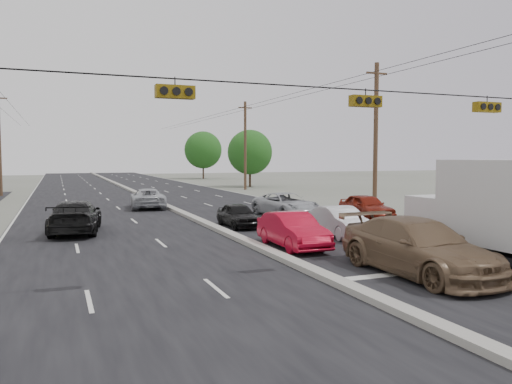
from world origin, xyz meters
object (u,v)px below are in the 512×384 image
at_px(utility_pole_right_b, 376,136).
at_px(tan_sedan, 418,248).
at_px(queue_car_b, 341,222).
at_px(queue_car_a, 238,215).
at_px(queue_car_c, 286,205).
at_px(queue_car_e, 366,207).
at_px(tree_right_mid, 250,152).
at_px(utility_pole_right_c, 245,145).
at_px(tree_right_far, 203,150).
at_px(box_truck, 504,212).
at_px(red_sedan, 293,231).
at_px(oncoming_near, 75,217).
at_px(oncoming_far, 148,198).

distance_m(utility_pole_right_b, tan_sedan, 18.91).
xyz_separation_m(tan_sedan, queue_car_b, (1.77, 7.50, -0.18)).
relative_size(queue_car_a, queue_car_c, 0.70).
distance_m(utility_pole_right_b, queue_car_e, 6.17).
height_order(utility_pole_right_b, queue_car_c, utility_pole_right_b).
bearing_deg(tree_right_mid, utility_pole_right_b, -94.76).
bearing_deg(queue_car_c, utility_pole_right_c, 67.63).
bearing_deg(tan_sedan, utility_pole_right_b, 57.76).
distance_m(tree_right_far, box_truck, 71.46).
bearing_deg(queue_car_a, queue_car_b, -55.57).
bearing_deg(box_truck, queue_car_a, 112.40).
bearing_deg(red_sedan, tree_right_mid, 72.36).
relative_size(tree_right_far, queue_car_e, 1.86).
bearing_deg(tree_right_far, utility_pole_right_b, -93.64).
distance_m(red_sedan, queue_car_a, 6.54).
xyz_separation_m(tree_right_mid, queue_car_c, (-9.20, -30.16, -3.60)).
bearing_deg(utility_pole_right_b, oncoming_near, -172.49).
distance_m(utility_pole_right_b, oncoming_near, 19.84).
relative_size(oncoming_near, oncoming_far, 1.07).
height_order(box_truck, red_sedan, box_truck).
relative_size(utility_pole_right_b, utility_pole_right_c, 1.00).
height_order(red_sedan, queue_car_b, red_sedan).
bearing_deg(oncoming_near, utility_pole_right_b, -165.09).
distance_m(utility_pole_right_c, queue_car_a, 30.96).
distance_m(tree_right_mid, queue_car_b, 39.80).
distance_m(queue_car_b, queue_car_c, 8.19).
xyz_separation_m(box_truck, queue_car_a, (-5.21, 12.22, -1.23)).
height_order(red_sedan, queue_car_e, queue_car_e).
distance_m(utility_pole_right_c, queue_car_b, 34.46).
bearing_deg(queue_car_c, queue_car_a, -149.82).
relative_size(tan_sedan, oncoming_near, 1.09).
bearing_deg(oncoming_far, box_truck, 115.07).
bearing_deg(utility_pole_right_c, queue_car_a, -111.24).
distance_m(queue_car_e, oncoming_near, 16.32).
relative_size(utility_pole_right_c, queue_car_c, 1.90).
relative_size(utility_pole_right_b, queue_car_e, 2.27).
height_order(box_truck, queue_car_c, box_truck).
xyz_separation_m(tree_right_far, queue_car_c, (-10.20, -55.16, -4.22)).
bearing_deg(queue_car_e, queue_car_b, -130.20).
bearing_deg(oncoming_far, oncoming_near, 70.11).
height_order(tan_sedan, oncoming_far, tan_sedan).
bearing_deg(queue_car_c, box_truck, -94.45).
bearing_deg(tree_right_mid, oncoming_near, -123.71).
bearing_deg(box_truck, utility_pole_right_b, 68.84).
bearing_deg(queue_car_e, oncoming_far, 137.63).
bearing_deg(utility_pole_right_b, queue_car_c, -178.59).
height_order(queue_car_c, oncoming_near, oncoming_near).
xyz_separation_m(tree_right_mid, oncoming_far, (-16.40, -21.86, -3.62)).
relative_size(tree_right_mid, oncoming_near, 1.29).
xyz_separation_m(red_sedan, queue_car_e, (8.20, 6.83, 0.03)).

